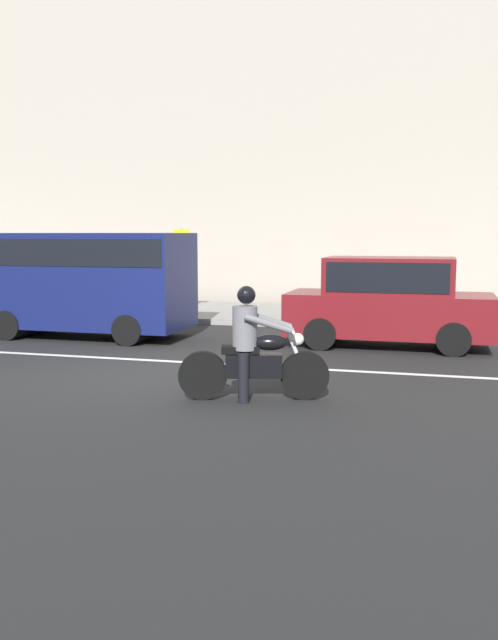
% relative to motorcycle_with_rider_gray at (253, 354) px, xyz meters
% --- Properties ---
extents(ground_plane, '(80.00, 80.00, 0.00)m').
position_rel_motorcycle_with_rider_gray_xyz_m(ground_plane, '(-2.23, 1.42, -0.64)').
color(ground_plane, black).
extents(sidewalk_slab, '(40.00, 4.40, 0.14)m').
position_rel_motorcycle_with_rider_gray_xyz_m(sidewalk_slab, '(-2.23, 9.42, -0.57)').
color(sidewalk_slab, gray).
rests_on(sidewalk_slab, ground_plane).
extents(building_facade, '(40.00, 1.40, 12.34)m').
position_rel_motorcycle_with_rider_gray_xyz_m(building_facade, '(-2.23, 12.82, 5.53)').
color(building_facade, '#A89E8E').
rests_on(building_facade, ground_plane).
extents(lane_marking_stripe, '(18.00, 0.14, 0.01)m').
position_rel_motorcycle_with_rider_gray_xyz_m(lane_marking_stripe, '(-2.71, 2.32, -0.63)').
color(lane_marking_stripe, silver).
rests_on(lane_marking_stripe, ground_plane).
extents(motorcycle_with_rider_gray, '(2.03, 0.82, 1.57)m').
position_rel_motorcycle_with_rider_gray_xyz_m(motorcycle_with_rider_gray, '(0.00, 0.00, 0.00)').
color(motorcycle_with_rider_gray, black).
rests_on(motorcycle_with_rider_gray, ground_plane).
extents(parked_van_navy, '(4.54, 1.96, 2.28)m').
position_rel_motorcycle_with_rider_gray_xyz_m(parked_van_navy, '(-5.06, 4.59, 0.68)').
color(parked_van_navy, '#11194C').
rests_on(parked_van_navy, ground_plane).
extents(parked_hatchback_maroon, '(4.04, 1.76, 1.80)m').
position_rel_motorcycle_with_rider_gray_xyz_m(parked_hatchback_maroon, '(1.46, 5.01, 0.30)').
color(parked_hatchback_maroon, maroon).
rests_on(parked_hatchback_maroon, ground_plane).
extents(street_sign_post, '(0.44, 0.08, 2.27)m').
position_rel_motorcycle_with_rider_gray_xyz_m(street_sign_post, '(-4.34, 8.58, 0.89)').
color(street_sign_post, gray).
rests_on(street_sign_post, sidewalk_slab).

